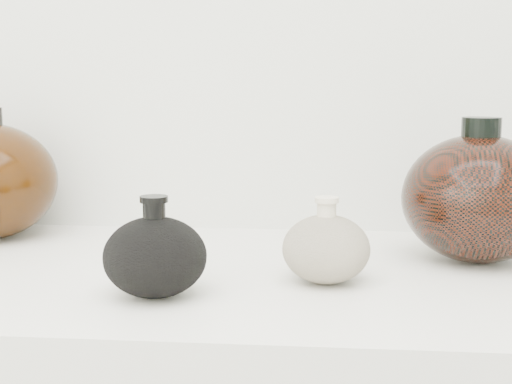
{
  "coord_description": "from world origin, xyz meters",
  "views": [
    {
      "loc": [
        0.13,
        0.11,
        1.13
      ],
      "look_at": [
        0.05,
        0.92,
        1.0
      ],
      "focal_mm": 50.0,
      "sensor_mm": 36.0,
      "label": 1
    }
  ],
  "objects": [
    {
      "name": "black_gourd_vase",
      "position": [
        -0.05,
        0.83,
        0.94
      ],
      "size": [
        0.14,
        0.14,
        0.11
      ],
      "color": "black",
      "rests_on": "display_counter"
    },
    {
      "name": "cream_gourd_vase",
      "position": [
        0.14,
        0.91,
        0.94
      ],
      "size": [
        0.11,
        0.11,
        0.1
      ],
      "color": "#BDA893",
      "rests_on": "display_counter"
    },
    {
      "name": "right_round_pot",
      "position": [
        0.33,
        1.02,
        0.98
      ],
      "size": [
        0.2,
        0.2,
        0.18
      ],
      "color": "black",
      "rests_on": "display_counter"
    }
  ]
}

